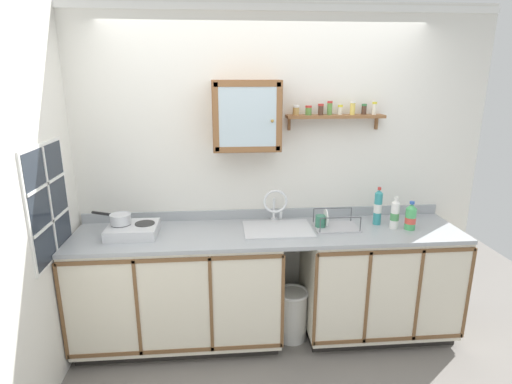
% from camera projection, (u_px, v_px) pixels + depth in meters
% --- Properties ---
extents(floor, '(6.05, 6.05, 0.00)m').
position_uv_depth(floor, '(274.00, 369.00, 3.04)').
color(floor, slate).
rests_on(floor, ground).
extents(back_wall, '(3.65, 0.07, 2.64)m').
position_uv_depth(back_wall, '(265.00, 172.00, 3.40)').
color(back_wall, silver).
rests_on(back_wall, ground).
extents(side_wall_left, '(0.05, 3.53, 2.64)m').
position_uv_depth(side_wall_left, '(12.00, 218.00, 2.32)').
color(side_wall_left, silver).
rests_on(side_wall_left, ground).
extents(lower_cabinet_run, '(1.60, 0.63, 0.91)m').
position_uv_depth(lower_cabinet_run, '(179.00, 290.00, 3.25)').
color(lower_cabinet_run, black).
rests_on(lower_cabinet_run, ground).
extents(lower_cabinet_run_right, '(1.21, 0.63, 0.91)m').
position_uv_depth(lower_cabinet_run_right, '(377.00, 282.00, 3.39)').
color(lower_cabinet_run_right, black).
rests_on(lower_cabinet_run_right, ground).
extents(countertop, '(3.01, 0.66, 0.03)m').
position_uv_depth(countertop, '(269.00, 233.00, 3.18)').
color(countertop, '#9EA3A8').
rests_on(countertop, lower_cabinet_run).
extents(backsplash, '(3.01, 0.02, 0.08)m').
position_uv_depth(backsplash, '(265.00, 214.00, 3.46)').
color(backsplash, '#9EA3A8').
rests_on(backsplash, countertop).
extents(sink, '(0.53, 0.43, 0.41)m').
position_uv_depth(sink, '(277.00, 230.00, 3.23)').
color(sink, silver).
rests_on(sink, countertop).
extents(hot_plate_stove, '(0.37, 0.32, 0.09)m').
position_uv_depth(hot_plate_stove, '(133.00, 230.00, 3.09)').
color(hot_plate_stove, silver).
rests_on(hot_plate_stove, countertop).
extents(saucepan, '(0.32, 0.20, 0.08)m').
position_uv_depth(saucepan, '(120.00, 218.00, 3.08)').
color(saucepan, silver).
rests_on(saucepan, hot_plate_stove).
extents(bottle_detergent_teal_0, '(0.06, 0.06, 0.31)m').
position_uv_depth(bottle_detergent_teal_0, '(378.00, 207.00, 3.29)').
color(bottle_detergent_teal_0, teal).
rests_on(bottle_detergent_teal_0, countertop).
extents(bottle_opaque_white_1, '(0.07, 0.07, 0.26)m').
position_uv_depth(bottle_opaque_white_1, '(395.00, 214.00, 3.21)').
color(bottle_opaque_white_1, white).
rests_on(bottle_opaque_white_1, countertop).
extents(bottle_soda_green_2, '(0.08, 0.08, 0.23)m').
position_uv_depth(bottle_soda_green_2, '(411.00, 217.00, 3.19)').
color(bottle_soda_green_2, '#4CB266').
rests_on(bottle_soda_green_2, countertop).
extents(dish_rack, '(0.34, 0.25, 0.16)m').
position_uv_depth(dish_rack, '(335.00, 225.00, 3.24)').
color(dish_rack, '#B2B2B7').
rests_on(dish_rack, countertop).
extents(mug, '(0.11, 0.09, 0.10)m').
position_uv_depth(mug, '(321.00, 222.00, 3.23)').
color(mug, '#337259').
rests_on(mug, countertop).
extents(wall_cabinet, '(0.52, 0.27, 0.53)m').
position_uv_depth(wall_cabinet, '(247.00, 116.00, 3.11)').
color(wall_cabinet, brown).
extents(spice_shelf, '(0.78, 0.14, 0.23)m').
position_uv_depth(spice_shelf, '(335.00, 114.00, 3.22)').
color(spice_shelf, brown).
extents(window, '(0.03, 0.64, 0.80)m').
position_uv_depth(window, '(48.00, 203.00, 2.74)').
color(window, '#262D38').
extents(trash_bin, '(0.27, 0.27, 0.43)m').
position_uv_depth(trash_bin, '(292.00, 314.00, 3.35)').
color(trash_bin, silver).
rests_on(trash_bin, ground).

